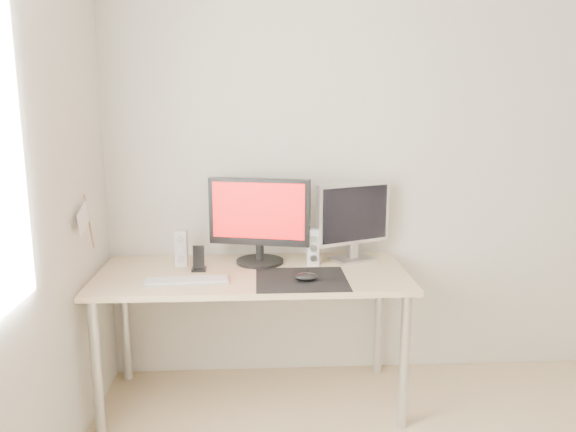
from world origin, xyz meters
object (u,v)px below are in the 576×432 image
main_monitor (259,218)px  keyboard (187,281)px  speaker_right (313,247)px  second_monitor (353,218)px  speaker_left (181,248)px  desk (252,286)px  phone_dock (199,263)px  mouse (306,277)px

main_monitor → keyboard: bearing=-139.0°
speaker_right → keyboard: size_ratio=0.46×
second_monitor → speaker_left: (-0.94, -0.06, -0.14)m
desk → phone_dock: size_ratio=11.86×
keyboard → second_monitor: bearing=21.6°
speaker_left → phone_dock: (0.10, -0.10, -0.06)m
phone_dock → keyboard: bearing=-102.0°
keyboard → phone_dock: (0.04, 0.19, 0.03)m
mouse → keyboard: (-0.58, 0.02, -0.02)m
mouse → main_monitor: size_ratio=0.21×
speaker_left → phone_dock: 0.15m
mouse → main_monitor: main_monitor is taller
speaker_right → keyboard: (-0.64, -0.28, -0.09)m
mouse → speaker_left: 0.72m
keyboard → phone_dock: phone_dock is taller
desk → phone_dock: bearing=173.5°
desk → speaker_left: (-0.38, 0.13, 0.18)m
mouse → main_monitor: 0.46m
second_monitor → speaker_left: second_monitor is taller
second_monitor → phone_dock: size_ratio=3.23×
desk → main_monitor: bearing=75.7°
mouse → speaker_right: (0.06, 0.30, 0.07)m
main_monitor → second_monitor: 0.52m
desk → phone_dock: (-0.28, 0.03, 0.12)m
main_monitor → speaker_left: (-0.42, -0.02, -0.16)m
speaker_left → phone_dock: size_ratio=1.46×
speaker_right → phone_dock: speaker_right is taller
second_monitor → phone_dock: second_monitor is taller
phone_dock → speaker_left: bearing=135.0°
main_monitor → speaker_right: main_monitor is taller
main_monitor → mouse: bearing=-55.7°
second_monitor → main_monitor: bearing=-176.1°
desk → speaker_right: size_ratio=8.15×
desk → second_monitor: 0.67m
speaker_right → speaker_left: bearing=178.9°
second_monitor → keyboard: bearing=-158.4°
speaker_left → main_monitor: bearing=2.8°
mouse → keyboard: 0.58m
main_monitor → phone_dock: 0.40m
mouse → main_monitor: bearing=124.3°
main_monitor → keyboard: (-0.36, -0.31, -0.25)m
speaker_right → second_monitor: bearing=16.8°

